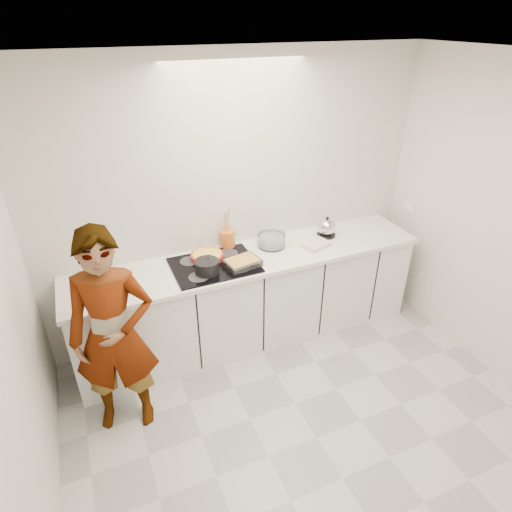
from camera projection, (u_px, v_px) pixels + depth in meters
name	position (u px, v px, depth m)	size (l,w,h in m)	color
floor	(317.00, 438.00, 3.24)	(3.60, 3.20, 0.00)	#B9B9B3
ceiling	(356.00, 64.00, 1.96)	(3.60, 3.20, 0.00)	white
wall_back	(237.00, 203.00, 3.88)	(3.60, 0.00, 2.60)	silver
base_cabinets	(251.00, 300.00, 4.05)	(3.20, 0.58, 0.87)	white
countertop	(251.00, 259.00, 3.82)	(3.24, 0.64, 0.04)	white
hob	(214.00, 265.00, 3.68)	(0.72, 0.54, 0.01)	black
tart_dish	(207.00, 256.00, 3.75)	(0.33, 0.33, 0.05)	red
saucepan	(207.00, 267.00, 3.53)	(0.27, 0.27, 0.19)	black
baking_dish	(242.00, 262.00, 3.64)	(0.32, 0.26, 0.06)	silver
mixing_bowl	(271.00, 241.00, 3.96)	(0.28, 0.28, 0.12)	silver
tea_towel	(316.00, 244.00, 3.97)	(0.25, 0.18, 0.04)	white
kettle	(327.00, 228.00, 4.13)	(0.22, 0.22, 0.20)	black
utensil_crock	(228.00, 239.00, 3.93)	(0.13, 0.13, 0.17)	orange
cook	(113.00, 336.00, 3.01)	(0.60, 0.40, 1.66)	white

